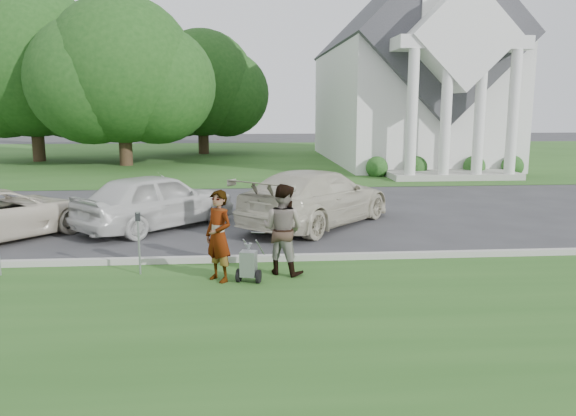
{
  "coord_description": "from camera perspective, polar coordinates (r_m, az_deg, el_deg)",
  "views": [
    {
      "loc": [
        -1.16,
        -11.66,
        3.45
      ],
      "look_at": [
        -0.21,
        0.0,
        1.32
      ],
      "focal_mm": 35.0,
      "sensor_mm": 36.0,
      "label": 1
    }
  ],
  "objects": [
    {
      "name": "ground",
      "position": [
        12.22,
        1.0,
        -6.1
      ],
      "size": [
        120.0,
        120.0,
        0.0
      ],
      "primitive_type": "plane",
      "color": "#333335",
      "rests_on": "ground"
    },
    {
      "name": "car_b",
      "position": [
        16.38,
        -13.2,
        0.75
      ],
      "size": [
        4.72,
        4.7,
        1.62
      ],
      "primitive_type": "imported",
      "rotation": [
        0.0,
        0.0,
        2.35
      ],
      "color": "silver",
      "rests_on": "ground"
    },
    {
      "name": "striping_cart",
      "position": [
        11.15,
        -4.02,
        -5.75
      ],
      "size": [
        0.62,
        0.99,
        0.86
      ],
      "rotation": [
        0.0,
        0.0,
        -0.28
      ],
      "color": "black",
      "rests_on": "ground"
    },
    {
      "name": "curb",
      "position": [
        12.72,
        0.76,
        -5.08
      ],
      "size": [
        80.0,
        0.18,
        0.15
      ],
      "primitive_type": "cube",
      "color": "#9E9E93",
      "rests_on": "ground"
    },
    {
      "name": "car_a",
      "position": [
        16.52,
        -27.21,
        -0.52
      ],
      "size": [
        4.87,
        5.15,
        1.35
      ],
      "primitive_type": "imported",
      "rotation": [
        0.0,
        0.0,
        2.43
      ],
      "color": "beige",
      "rests_on": "ground"
    },
    {
      "name": "tree_left",
      "position": [
        34.38,
        -16.53,
        12.66
      ],
      "size": [
        10.63,
        8.4,
        9.71
      ],
      "color": "#332316",
      "rests_on": "ground"
    },
    {
      "name": "grass_strip",
      "position": [
        9.4,
        2.83,
        -11.22
      ],
      "size": [
        80.0,
        7.0,
        0.01
      ],
      "primitive_type": "cube",
      "color": "#27511B",
      "rests_on": "ground"
    },
    {
      "name": "church",
      "position": [
        36.32,
        11.99,
        14.03
      ],
      "size": [
        9.19,
        19.0,
        24.1
      ],
      "color": "white",
      "rests_on": "ground"
    },
    {
      "name": "tree_far",
      "position": [
        38.91,
        -24.55,
        12.71
      ],
      "size": [
        11.64,
        9.2,
        10.73
      ],
      "color": "#332316",
      "rests_on": "ground"
    },
    {
      "name": "car_c",
      "position": [
        16.38,
        2.92,
        1.06
      ],
      "size": [
        5.41,
        5.81,
        1.64
      ],
      "primitive_type": "imported",
      "rotation": [
        0.0,
        0.0,
        2.44
      ],
      "color": "beige",
      "rests_on": "ground"
    },
    {
      "name": "person_right",
      "position": [
        11.56,
        -0.53,
        -2.24
      ],
      "size": [
        1.15,
        1.07,
        1.88
      ],
      "primitive_type": "imported",
      "rotation": [
        0.0,
        0.0,
        2.62
      ],
      "color": "#999999",
      "rests_on": "ground"
    },
    {
      "name": "tree_back",
      "position": [
        41.77,
        -8.73,
        11.95
      ],
      "size": [
        9.61,
        7.6,
        8.89
      ],
      "color": "#332316",
      "rests_on": "ground"
    },
    {
      "name": "parking_meter_near",
      "position": [
        11.92,
        -14.94,
        -2.7
      ],
      "size": [
        0.1,
        0.09,
        1.33
      ],
      "color": "#919399",
      "rests_on": "ground"
    },
    {
      "name": "church_lawn",
      "position": [
        38.83,
        -2.91,
        5.21
      ],
      "size": [
        80.0,
        30.0,
        0.01
      ],
      "primitive_type": "cube",
      "color": "#27511B",
      "rests_on": "ground"
    },
    {
      "name": "person_left",
      "position": [
        11.16,
        -7.06,
        -2.92
      ],
      "size": [
        0.77,
        0.78,
        1.82
      ],
      "primitive_type": "imported",
      "rotation": [
        0.0,
        0.0,
        -0.82
      ],
      "color": "#999999",
      "rests_on": "ground"
    }
  ]
}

